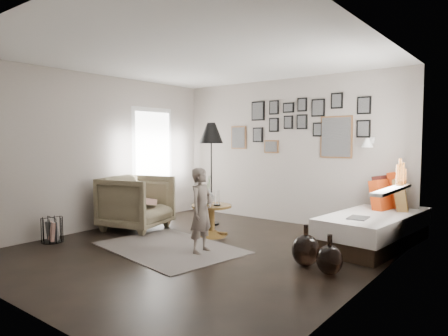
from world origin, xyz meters
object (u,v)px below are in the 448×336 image
Objects in this scene: demijohn_small at (329,260)px; child at (202,210)px; vase at (208,195)px; armchair at (137,203)px; floor_lamp at (211,137)px; magazine_basket at (52,230)px; demijohn_large at (306,250)px; daybed at (377,223)px; pedestal_table at (212,222)px.

child is (-1.70, -0.21, 0.40)m from demijohn_small.
vase reaches higher than armchair.
vase is 1.23m from floor_lamp.
magazine_basket is 3.68m from demijohn_large.
daybed reaches higher than armchair.
demijohn_small is at bearing -14.81° from vase.
armchair is 0.55× the size of floor_lamp.
armchair is at bearing 76.21° from magazine_basket.
armchair is 3.15m from demijohn_large.
demijohn_large reaches higher than demijohn_small.
vase is at bearing 48.56° from magazine_basket.
child is (1.78, -0.39, 0.12)m from armchair.
armchair is at bearing -160.70° from vase.
child is at bearing -55.10° from vase.
pedestal_table is 0.35× the size of floor_lamp.
demijohn_small is (3.81, 1.15, -0.01)m from magazine_basket.
demijohn_large is 1.10× the size of demijohn_small.
vase reaches higher than demijohn_large.
vase is 2.39m from demijohn_small.
vase is 0.25× the size of floor_lamp.
demijohn_small is at bearing -18.92° from demijohn_large.
vase is (-0.08, 0.02, 0.40)m from pedestal_table.
child reaches higher than magazine_basket.
child is at bearing -58.44° from pedestal_table.
demijohn_large is 0.44× the size of child.
armchair is at bearing 177.14° from demijohn_small.
floor_lamp is (0.74, 1.08, 1.11)m from armchair.
child reaches higher than vase.
child is at bearing 23.84° from magazine_basket.
magazine_basket is 0.73× the size of demijohn_large.
daybed is 1.66m from demijohn_small.
vase is at bearing 28.57° from child.
armchair reaches higher than demijohn_small.
magazine_basket is at bearing -163.27° from demijohn_small.
magazine_basket is (-3.82, -2.80, -0.13)m from daybed.
daybed is 4.79× the size of demijohn_small.
magazine_basket is at bearing -131.44° from vase.
child is at bearing -166.13° from demijohn_large.
magazine_basket is at bearing 107.51° from child.
daybed is 3.05m from floor_lamp.
demijohn_large is (3.46, 1.27, 0.01)m from magazine_basket.
demijohn_large is 0.37m from demijohn_small.
pedestal_table is 1.26× the size of demijohn_large.
daybed reaches higher than demijohn_small.
vase is 0.45× the size of armchair.
pedestal_table is at bearing 165.96° from demijohn_large.
magazine_basket is at bearing -138.10° from daybed.
child is (1.05, -1.47, -0.99)m from floor_lamp.
armchair reaches higher than pedestal_table.
child is (2.11, 0.93, 0.39)m from magazine_basket.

